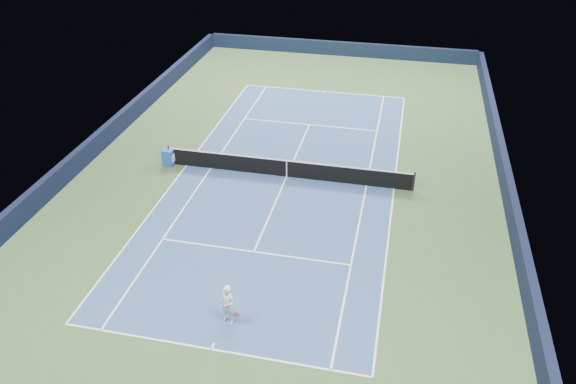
# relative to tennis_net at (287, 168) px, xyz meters

# --- Properties ---
(ground) EXTENTS (40.00, 40.00, 0.00)m
(ground) POSITION_rel_tennis_net_xyz_m (0.00, 0.00, -0.50)
(ground) COLOR #304B29
(ground) RESTS_ON ground
(wall_far) EXTENTS (22.00, 0.35, 1.10)m
(wall_far) POSITION_rel_tennis_net_xyz_m (0.00, 19.82, 0.05)
(wall_far) COLOR black
(wall_far) RESTS_ON ground
(wall_right) EXTENTS (0.35, 40.00, 1.10)m
(wall_right) POSITION_rel_tennis_net_xyz_m (10.82, 0.00, 0.05)
(wall_right) COLOR black
(wall_right) RESTS_ON ground
(wall_left) EXTENTS (0.35, 40.00, 1.10)m
(wall_left) POSITION_rel_tennis_net_xyz_m (-10.82, 0.00, 0.05)
(wall_left) COLOR black
(wall_left) RESTS_ON ground
(court_surface) EXTENTS (10.97, 23.77, 0.01)m
(court_surface) POSITION_rel_tennis_net_xyz_m (0.00, 0.00, -0.50)
(court_surface) COLOR navy
(court_surface) RESTS_ON ground
(baseline_far) EXTENTS (10.97, 0.08, 0.00)m
(baseline_far) POSITION_rel_tennis_net_xyz_m (0.00, 11.88, -0.50)
(baseline_far) COLOR white
(baseline_far) RESTS_ON ground
(baseline_near) EXTENTS (10.97, 0.08, 0.00)m
(baseline_near) POSITION_rel_tennis_net_xyz_m (0.00, -11.88, -0.50)
(baseline_near) COLOR white
(baseline_near) RESTS_ON ground
(sideline_doubles_right) EXTENTS (0.08, 23.77, 0.00)m
(sideline_doubles_right) POSITION_rel_tennis_net_xyz_m (5.49, 0.00, -0.50)
(sideline_doubles_right) COLOR white
(sideline_doubles_right) RESTS_ON ground
(sideline_doubles_left) EXTENTS (0.08, 23.77, 0.00)m
(sideline_doubles_left) POSITION_rel_tennis_net_xyz_m (-5.49, 0.00, -0.50)
(sideline_doubles_left) COLOR white
(sideline_doubles_left) RESTS_ON ground
(sideline_singles_right) EXTENTS (0.08, 23.77, 0.00)m
(sideline_singles_right) POSITION_rel_tennis_net_xyz_m (4.12, 0.00, -0.50)
(sideline_singles_right) COLOR white
(sideline_singles_right) RESTS_ON ground
(sideline_singles_left) EXTENTS (0.08, 23.77, 0.00)m
(sideline_singles_left) POSITION_rel_tennis_net_xyz_m (-4.12, 0.00, -0.50)
(sideline_singles_left) COLOR white
(sideline_singles_left) RESTS_ON ground
(service_line_far) EXTENTS (8.23, 0.08, 0.00)m
(service_line_far) POSITION_rel_tennis_net_xyz_m (0.00, 6.40, -0.50)
(service_line_far) COLOR white
(service_line_far) RESTS_ON ground
(service_line_near) EXTENTS (8.23, 0.08, 0.00)m
(service_line_near) POSITION_rel_tennis_net_xyz_m (0.00, -6.40, -0.50)
(service_line_near) COLOR white
(service_line_near) RESTS_ON ground
(center_service_line) EXTENTS (0.08, 12.80, 0.00)m
(center_service_line) POSITION_rel_tennis_net_xyz_m (0.00, 0.00, -0.50)
(center_service_line) COLOR white
(center_service_line) RESTS_ON ground
(center_mark_far) EXTENTS (0.08, 0.30, 0.00)m
(center_mark_far) POSITION_rel_tennis_net_xyz_m (0.00, 11.73, -0.50)
(center_mark_far) COLOR white
(center_mark_far) RESTS_ON ground
(center_mark_near) EXTENTS (0.08, 0.30, 0.00)m
(center_mark_near) POSITION_rel_tennis_net_xyz_m (0.00, -11.73, -0.50)
(center_mark_near) COLOR white
(center_mark_near) RESTS_ON ground
(tennis_net) EXTENTS (12.90, 0.10, 1.07)m
(tennis_net) POSITION_rel_tennis_net_xyz_m (0.00, 0.00, 0.00)
(tennis_net) COLOR black
(tennis_net) RESTS_ON ground
(sponsor_cube) EXTENTS (0.61, 0.55, 0.91)m
(sponsor_cube) POSITION_rel_tennis_net_xyz_m (-6.40, -0.12, -0.05)
(sponsor_cube) COLOR blue
(sponsor_cube) RESTS_ON ground
(tennis_player) EXTENTS (0.81, 1.32, 2.55)m
(tennis_player) POSITION_rel_tennis_net_xyz_m (0.20, -10.49, 0.30)
(tennis_player) COLOR white
(tennis_player) RESTS_ON ground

